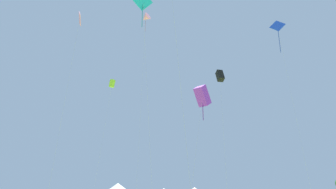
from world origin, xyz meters
The scene contains 7 objects.
kite_pink_diamond centered at (-13.13, 36.02, 26.33)m, with size 1.72×2.73×27.94m.
kite_black_box centered at (9.25, 42.13, 20.27)m, with size 1.26×3.15×21.40m.
kite_lime_box centered at (-11.03, 58.96, 24.55)m, with size 3.16×1.34×25.52m.
kite_purple_box centered at (4.83, 34.54, 14.32)m, with size 3.70×3.35×15.83m.
kite_cyan_diamond centered at (-3.70, 35.42, 29.30)m, with size 3.60×0.83×31.25m.
kite_pink_delta centered at (-3.79, 53.26, 37.89)m, with size 2.68×2.95×39.02m.
kite_blue_diamond centered at (21.75, 45.39, 31.53)m, with size 2.98×1.99×33.53m.
Camera 1 is at (-1.89, -4.17, 2.11)m, focal length 32.06 mm.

